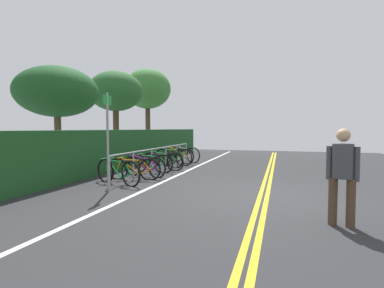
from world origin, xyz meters
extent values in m
cube|color=#2B2B2D|center=(0.00, 0.00, -0.03)|extent=(29.48, 13.03, 0.05)
cube|color=gold|center=(0.00, -0.08, 0.00)|extent=(26.53, 0.10, 0.00)
cube|color=gold|center=(0.00, 0.08, 0.00)|extent=(26.53, 0.10, 0.00)
cube|color=white|center=(0.00, 2.96, 0.00)|extent=(26.53, 0.12, 0.00)
cylinder|color=#9EA0A5|center=(-0.04, 4.04, 0.42)|extent=(0.05, 0.05, 0.85)
cylinder|color=#9EA0A5|center=(1.32, 4.04, 0.42)|extent=(0.05, 0.05, 0.85)
cylinder|color=#9EA0A5|center=(2.69, 4.04, 0.42)|extent=(0.05, 0.05, 0.85)
cylinder|color=#9EA0A5|center=(4.06, 4.04, 0.42)|extent=(0.05, 0.05, 0.85)
cylinder|color=#9EA0A5|center=(5.43, 4.04, 0.42)|extent=(0.05, 0.05, 0.85)
cylinder|color=#9EA0A5|center=(6.80, 4.04, 0.42)|extent=(0.05, 0.05, 0.85)
cylinder|color=#9EA0A5|center=(3.38, 4.04, 0.85)|extent=(6.85, 0.04, 0.04)
torus|color=black|center=(0.60, 4.57, 0.34)|extent=(0.31, 0.71, 0.74)
torus|color=black|center=(0.23, 3.54, 0.34)|extent=(0.31, 0.71, 0.74)
cylinder|color=#198C38|center=(0.46, 4.18, 0.43)|extent=(0.25, 0.60, 0.51)
cylinder|color=#198C38|center=(0.43, 4.12, 0.65)|extent=(0.29, 0.71, 0.07)
cylinder|color=#198C38|center=(0.33, 3.83, 0.41)|extent=(0.09, 0.18, 0.45)
cylinder|color=#198C38|center=(0.29, 3.72, 0.26)|extent=(0.17, 0.38, 0.19)
cylinder|color=#198C38|center=(0.27, 3.65, 0.49)|extent=(0.13, 0.26, 0.31)
cylinder|color=#198C38|center=(0.58, 4.52, 0.50)|extent=(0.08, 0.15, 0.34)
cube|color=black|center=(0.31, 3.77, 0.66)|extent=(0.14, 0.22, 0.05)
cylinder|color=#198C38|center=(0.56, 4.46, 0.72)|extent=(0.44, 0.18, 0.03)
torus|color=black|center=(1.14, 4.48, 0.32)|extent=(0.16, 0.70, 0.70)
torus|color=black|center=(1.29, 3.47, 0.32)|extent=(0.16, 0.70, 0.70)
cylinder|color=orange|center=(1.20, 4.10, 0.40)|extent=(0.12, 0.59, 0.48)
cylinder|color=orange|center=(1.21, 4.04, 0.61)|extent=(0.14, 0.70, 0.07)
cylinder|color=orange|center=(1.25, 3.76, 0.39)|extent=(0.06, 0.17, 0.43)
cylinder|color=orange|center=(1.27, 3.64, 0.25)|extent=(0.09, 0.37, 0.18)
cylinder|color=orange|center=(1.28, 3.58, 0.46)|extent=(0.07, 0.26, 0.30)
cylinder|color=orange|center=(1.15, 4.43, 0.48)|extent=(0.06, 0.14, 0.32)
cube|color=black|center=(1.26, 3.69, 0.63)|extent=(0.11, 0.21, 0.05)
cylinder|color=orange|center=(1.15, 4.38, 0.68)|extent=(0.46, 0.10, 0.03)
torus|color=black|center=(2.00, 4.43, 0.32)|extent=(0.22, 0.70, 0.71)
torus|color=black|center=(1.76, 3.43, 0.32)|extent=(0.22, 0.70, 0.71)
cylinder|color=purple|center=(1.91, 4.06, 0.41)|extent=(0.17, 0.58, 0.48)
cylinder|color=purple|center=(1.89, 3.99, 0.62)|extent=(0.20, 0.69, 0.07)
cylinder|color=purple|center=(1.83, 3.72, 0.39)|extent=(0.07, 0.17, 0.43)
cylinder|color=purple|center=(1.80, 3.61, 0.25)|extent=(0.12, 0.37, 0.18)
cylinder|color=purple|center=(1.78, 3.54, 0.46)|extent=(0.10, 0.26, 0.30)
cylinder|color=purple|center=(1.99, 4.38, 0.48)|extent=(0.07, 0.14, 0.32)
cube|color=black|center=(1.81, 3.65, 0.63)|extent=(0.12, 0.21, 0.05)
cylinder|color=purple|center=(1.98, 4.33, 0.68)|extent=(0.45, 0.14, 0.03)
torus|color=black|center=(2.61, 4.55, 0.32)|extent=(0.14, 0.70, 0.70)
torus|color=black|center=(2.73, 3.59, 0.32)|extent=(0.14, 0.70, 0.70)
cylinder|color=#198C38|center=(2.66, 4.19, 0.40)|extent=(0.10, 0.55, 0.48)
cylinder|color=#198C38|center=(2.66, 4.13, 0.61)|extent=(0.12, 0.65, 0.07)
cylinder|color=#198C38|center=(2.70, 3.86, 0.38)|extent=(0.06, 0.16, 0.43)
cylinder|color=#198C38|center=(2.71, 3.76, 0.25)|extent=(0.08, 0.35, 0.18)
cylinder|color=#198C38|center=(2.72, 3.70, 0.46)|extent=(0.06, 0.24, 0.29)
cylinder|color=#198C38|center=(2.62, 4.50, 0.47)|extent=(0.05, 0.13, 0.32)
cube|color=black|center=(2.70, 3.80, 0.62)|extent=(0.10, 0.21, 0.05)
cylinder|color=#198C38|center=(2.62, 4.45, 0.67)|extent=(0.46, 0.08, 0.03)
torus|color=black|center=(3.37, 4.44, 0.31)|extent=(0.09, 0.68, 0.68)
torus|color=black|center=(3.41, 3.41, 0.31)|extent=(0.09, 0.68, 0.68)
cylinder|color=black|center=(3.39, 4.05, 0.39)|extent=(0.06, 0.59, 0.47)
cylinder|color=black|center=(3.39, 3.99, 0.59)|extent=(0.07, 0.71, 0.07)
cylinder|color=black|center=(3.40, 3.70, 0.38)|extent=(0.04, 0.17, 0.42)
cylinder|color=black|center=(3.41, 3.59, 0.24)|extent=(0.05, 0.38, 0.17)
cylinder|color=black|center=(3.41, 3.52, 0.45)|extent=(0.05, 0.26, 0.29)
cylinder|color=black|center=(3.37, 4.39, 0.46)|extent=(0.04, 0.14, 0.31)
cube|color=black|center=(3.40, 3.63, 0.61)|extent=(0.09, 0.20, 0.05)
cylinder|color=black|center=(3.37, 4.34, 0.66)|extent=(0.46, 0.05, 0.03)
torus|color=black|center=(4.08, 4.63, 0.31)|extent=(0.07, 0.67, 0.67)
torus|color=black|center=(4.10, 3.65, 0.31)|extent=(0.07, 0.67, 0.67)
cylinder|color=#198C38|center=(4.09, 4.26, 0.39)|extent=(0.05, 0.56, 0.46)
cylinder|color=#198C38|center=(4.09, 4.20, 0.59)|extent=(0.05, 0.67, 0.07)
cylinder|color=#198C38|center=(4.10, 3.93, 0.37)|extent=(0.04, 0.16, 0.41)
cylinder|color=#198C38|center=(4.10, 3.82, 0.24)|extent=(0.04, 0.36, 0.17)
cylinder|color=#198C38|center=(4.10, 3.76, 0.44)|extent=(0.04, 0.24, 0.29)
cylinder|color=#198C38|center=(4.08, 4.58, 0.46)|extent=(0.04, 0.13, 0.30)
cube|color=black|center=(4.10, 3.87, 0.60)|extent=(0.08, 0.20, 0.05)
cylinder|color=#198C38|center=(4.08, 4.53, 0.65)|extent=(0.46, 0.04, 0.03)
torus|color=black|center=(4.89, 4.50, 0.35)|extent=(0.06, 0.76, 0.76)
torus|color=black|center=(4.88, 3.54, 0.35)|extent=(0.06, 0.76, 0.76)
cylinder|color=#198C38|center=(4.89, 4.14, 0.44)|extent=(0.04, 0.55, 0.52)
cylinder|color=#198C38|center=(4.89, 4.08, 0.67)|extent=(0.04, 0.65, 0.07)
cylinder|color=#198C38|center=(4.88, 3.81, 0.42)|extent=(0.04, 0.16, 0.46)
cylinder|color=#198C38|center=(4.88, 3.71, 0.27)|extent=(0.04, 0.35, 0.19)
cylinder|color=#198C38|center=(4.88, 3.65, 0.50)|extent=(0.04, 0.24, 0.32)
cylinder|color=#198C38|center=(4.89, 4.45, 0.52)|extent=(0.04, 0.13, 0.34)
cube|color=black|center=(4.88, 3.75, 0.68)|extent=(0.08, 0.20, 0.05)
cylinder|color=#198C38|center=(4.89, 4.40, 0.73)|extent=(0.46, 0.03, 0.03)
torus|color=black|center=(5.76, 4.56, 0.33)|extent=(0.24, 0.72, 0.73)
torus|color=black|center=(5.51, 3.60, 0.33)|extent=(0.24, 0.72, 0.73)
cylinder|color=orange|center=(5.67, 4.20, 0.42)|extent=(0.18, 0.56, 0.50)
cylinder|color=orange|center=(5.65, 4.14, 0.64)|extent=(0.21, 0.66, 0.07)
cylinder|color=orange|center=(5.58, 3.87, 0.40)|extent=(0.08, 0.17, 0.45)
cylinder|color=orange|center=(5.56, 3.77, 0.26)|extent=(0.13, 0.36, 0.18)
cylinder|color=orange|center=(5.54, 3.71, 0.48)|extent=(0.10, 0.25, 0.31)
cylinder|color=orange|center=(5.75, 4.51, 0.49)|extent=(0.07, 0.14, 0.33)
cube|color=black|center=(5.57, 3.81, 0.65)|extent=(0.13, 0.21, 0.05)
cylinder|color=orange|center=(5.74, 4.46, 0.70)|extent=(0.45, 0.14, 0.03)
torus|color=black|center=(6.38, 4.42, 0.35)|extent=(0.28, 0.73, 0.75)
torus|color=black|center=(6.08, 3.48, 0.35)|extent=(0.28, 0.73, 0.75)
cylinder|color=silver|center=(6.27, 4.06, 0.43)|extent=(0.21, 0.55, 0.51)
cylinder|color=silver|center=(6.25, 4.00, 0.66)|extent=(0.24, 0.65, 0.07)
cylinder|color=silver|center=(6.17, 3.75, 0.42)|extent=(0.08, 0.17, 0.46)
cylinder|color=silver|center=(6.13, 3.64, 0.27)|extent=(0.14, 0.35, 0.19)
cylinder|color=silver|center=(6.11, 3.58, 0.49)|extent=(0.11, 0.24, 0.32)
cylinder|color=silver|center=(6.37, 4.37, 0.51)|extent=(0.07, 0.14, 0.34)
cube|color=black|center=(6.15, 3.69, 0.67)|extent=(0.14, 0.21, 0.05)
cylinder|color=silver|center=(6.35, 4.32, 0.72)|extent=(0.45, 0.17, 0.03)
cylinder|color=#4C3826|center=(-1.81, -1.45, 0.39)|extent=(0.14, 0.14, 0.78)
cylinder|color=#4C3826|center=(-1.75, -1.20, 0.39)|extent=(0.14, 0.14, 0.78)
cylinder|color=#3F3F47|center=(-1.78, -1.32, 1.06)|extent=(0.32, 0.32, 0.56)
sphere|color=tan|center=(-1.78, -1.32, 1.48)|extent=(0.21, 0.21, 0.21)
cylinder|color=#3F3F47|center=(-1.83, -1.52, 1.02)|extent=(0.09, 0.09, 0.55)
cylinder|color=#3F3F47|center=(-1.73, -1.13, 1.02)|extent=(0.09, 0.09, 0.55)
cylinder|color=gray|center=(-0.51, 3.78, 1.24)|extent=(0.06, 0.06, 2.47)
cube|color=#198C33|center=(-0.51, 3.78, 2.29)|extent=(0.36, 0.04, 0.24)
cube|color=#1C4C21|center=(4.88, 5.84, 0.77)|extent=(15.85, 0.81, 1.53)
cylinder|color=brown|center=(2.45, 7.83, 1.06)|extent=(0.25, 0.25, 2.12)
ellipsoid|color=#1C4C21|center=(2.45, 7.83, 2.98)|extent=(3.06, 3.06, 1.92)
cylinder|color=#473323|center=(6.74, 7.87, 1.30)|extent=(0.30, 0.30, 2.59)
ellipsoid|color=#235626|center=(6.74, 7.87, 3.51)|extent=(2.77, 2.77, 2.05)
cylinder|color=#473323|center=(10.84, 7.96, 1.50)|extent=(0.31, 0.31, 3.00)
ellipsoid|color=#387533|center=(10.84, 7.96, 4.16)|extent=(3.00, 3.00, 2.57)
camera|label=1|loc=(-7.03, -0.36, 1.58)|focal=27.89mm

